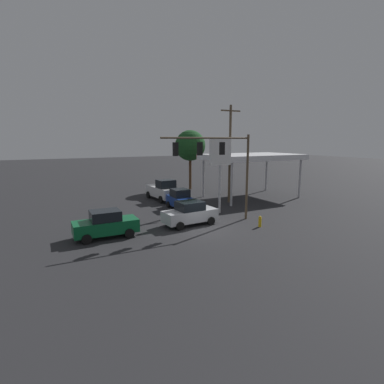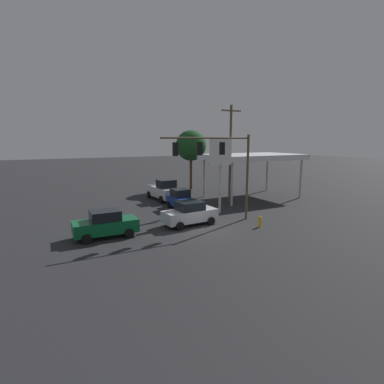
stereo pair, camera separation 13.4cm
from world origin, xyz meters
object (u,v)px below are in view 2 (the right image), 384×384
object	(u,v)px
sedan_waiting	(190,213)
fire_hydrant	(260,222)
pickup_parked	(164,190)
street_tree	(191,146)
traffic_signal_assembly	(218,157)
price_sign	(220,158)
sedan_far	(106,224)
hatchback_crossing	(181,200)
utility_pole	(230,152)

from	to	relation	value
sedan_waiting	fire_hydrant	size ratio (longest dim) A/B	5.12
pickup_parked	street_tree	world-z (taller)	street_tree
traffic_signal_assembly	price_sign	world-z (taller)	traffic_signal_assembly
sedan_waiting	fire_hydrant	distance (m)	5.58
sedan_far	pickup_parked	bearing A→B (deg)	-128.55
traffic_signal_assembly	pickup_parked	bearing A→B (deg)	-88.50
traffic_signal_assembly	price_sign	distance (m)	3.55
sedan_far	traffic_signal_assembly	bearing A→B (deg)	177.24
traffic_signal_assembly	hatchback_crossing	bearing A→B (deg)	-85.75
traffic_signal_assembly	sedan_waiting	distance (m)	5.02
utility_pole	price_sign	xyz separation A→B (m)	(3.59, 3.63, -0.30)
traffic_signal_assembly	street_tree	bearing A→B (deg)	-110.03
traffic_signal_assembly	hatchback_crossing	xyz separation A→B (m)	(0.45, -6.04, -4.45)
pickup_parked	fire_hydrant	size ratio (longest dim) A/B	6.05
price_sign	hatchback_crossing	distance (m)	5.84
traffic_signal_assembly	price_sign	xyz separation A→B (m)	(-2.05, -2.89, -0.22)
utility_pole	street_tree	world-z (taller)	utility_pole
street_tree	hatchback_crossing	bearing A→B (deg)	58.27
price_sign	utility_pole	bearing A→B (deg)	-134.67
sedan_waiting	street_tree	size ratio (longest dim) A/B	0.56
price_sign	traffic_signal_assembly	bearing A→B (deg)	54.61
hatchback_crossing	street_tree	distance (m)	13.28
sedan_far	fire_hydrant	size ratio (longest dim) A/B	5.03
pickup_parked	price_sign	bearing A→B (deg)	12.13
traffic_signal_assembly	street_tree	distance (m)	17.56
utility_pole	sedan_far	size ratio (longest dim) A/B	2.35
hatchback_crossing	sedan_waiting	xyz separation A→B (m)	(1.80, 5.44, 0.00)
traffic_signal_assembly	fire_hydrant	distance (m)	6.04
traffic_signal_assembly	street_tree	world-z (taller)	street_tree
utility_pole	fire_hydrant	world-z (taller)	utility_pole
hatchback_crossing	street_tree	world-z (taller)	street_tree
price_sign	pickup_parked	bearing A→B (deg)	-74.05
price_sign	sedan_far	world-z (taller)	price_sign
traffic_signal_assembly	pickup_parked	distance (m)	11.88
sedan_waiting	utility_pole	bearing A→B (deg)	-146.75
fire_hydrant	sedan_waiting	bearing A→B (deg)	-33.91
hatchback_crossing	sedan_far	size ratio (longest dim) A/B	0.87
traffic_signal_assembly	pickup_parked	xyz separation A→B (m)	(0.29, -11.07, -4.29)
hatchback_crossing	street_tree	size ratio (longest dim) A/B	0.47
sedan_waiting	street_tree	xyz separation A→B (m)	(-8.26, -15.89, 5.04)
sedan_far	street_tree	bearing A→B (deg)	-132.30
traffic_signal_assembly	street_tree	xyz separation A→B (m)	(-6.01, -16.49, 0.59)
hatchback_crossing	sedan_far	xyz separation A→B (m)	(8.48, 5.47, 0.00)
hatchback_crossing	sedan_waiting	size ratio (longest dim) A/B	0.85
utility_pole	sedan_far	xyz separation A→B (m)	(14.57, 5.95, -4.53)
utility_pole	fire_hydrant	bearing A→B (deg)	70.04
price_sign	hatchback_crossing	world-z (taller)	price_sign
pickup_parked	street_tree	bearing A→B (deg)	126.85
utility_pole	street_tree	size ratio (longest dim) A/B	1.28
sedan_waiting	fire_hydrant	world-z (taller)	sedan_waiting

